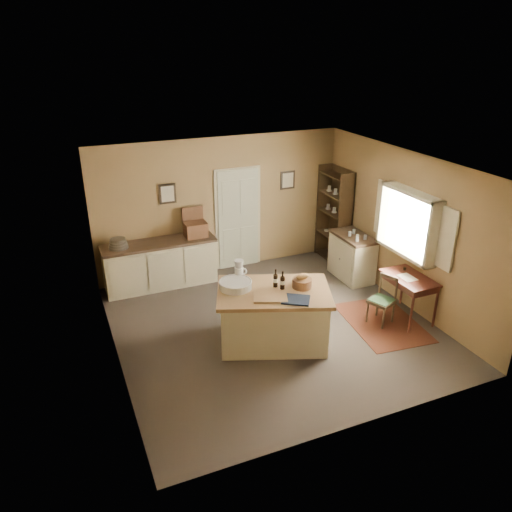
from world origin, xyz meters
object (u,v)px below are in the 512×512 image
(sideboard, at_px, (161,262))
(writing_desk, at_px, (409,282))
(shelving_unit, at_px, (336,215))
(right_cabinet, at_px, (352,256))
(desk_chair, at_px, (381,301))
(work_island, at_px, (273,315))

(sideboard, relative_size, writing_desk, 2.28)
(shelving_unit, bearing_deg, right_cabinet, -99.30)
(shelving_unit, bearing_deg, sideboard, 176.90)
(shelving_unit, bearing_deg, desk_chair, -104.06)
(sideboard, bearing_deg, writing_desk, -38.46)
(work_island, distance_m, sideboard, 2.84)
(writing_desk, distance_m, shelving_unit, 2.64)
(work_island, xyz_separation_m, sideboard, (-1.15, 2.60, -0.00))
(writing_desk, bearing_deg, right_cabinet, 90.01)
(sideboard, bearing_deg, right_cabinet, -17.71)
(work_island, relative_size, right_cabinet, 2.00)
(sideboard, height_order, writing_desk, sideboard)
(writing_desk, bearing_deg, shelving_unit, 86.67)
(work_island, bearing_deg, shelving_unit, 64.36)
(shelving_unit, bearing_deg, writing_desk, -93.33)
(desk_chair, distance_m, shelving_unit, 2.73)
(work_island, relative_size, shelving_unit, 1.00)
(shelving_unit, bearing_deg, work_island, -136.66)
(desk_chair, height_order, right_cabinet, right_cabinet)
(sideboard, bearing_deg, desk_chair, -42.41)
(writing_desk, xyz_separation_m, shelving_unit, (0.15, 2.61, 0.32))
(sideboard, height_order, shelving_unit, shelving_unit)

